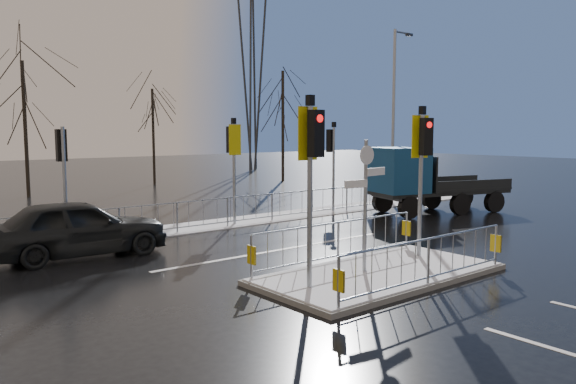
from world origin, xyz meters
TOP-DOWN VIEW (x-y plane):
  - ground at (0.00, 0.00)m, footprint 120.00×120.00m
  - snow_verge at (0.00, 8.60)m, footprint 30.00×2.00m
  - lane_markings at (0.00, -0.33)m, footprint 8.00×11.38m
  - traffic_island at (-0.01, 0.01)m, footprint 6.00×3.04m
  - far_kerb_fixtures at (0.29, 8.09)m, footprint 18.00×0.65m
  - car_far_lane at (-4.75, 6.59)m, footprint 4.83×2.22m
  - flatbed_truck at (8.64, 5.74)m, footprint 6.26×3.70m
  - tree_far_a at (-2.00, 22.00)m, footprint 3.75×3.75m
  - tree_far_b at (6.00, 24.00)m, footprint 3.25×3.25m
  - tree_far_c at (14.00, 21.00)m, footprint 4.00×4.00m
  - street_lamp_right at (10.57, 8.50)m, footprint 1.25×0.18m
  - pylon_wires at (16.88, 30.00)m, footprint 70.00×2.38m

SIDE VIEW (x-z plane):
  - ground at x=0.00m, z-range 0.00..0.00m
  - lane_markings at x=0.00m, z-range 0.00..0.01m
  - snow_verge at x=0.00m, z-range 0.00..0.04m
  - traffic_island at x=-0.01m, z-range -1.68..2.47m
  - car_far_lane at x=-4.75m, z-range 0.00..1.60m
  - far_kerb_fixtures at x=0.29m, z-range -0.90..2.93m
  - flatbed_truck at x=8.64m, z-range 0.09..2.82m
  - tree_far_b at x=6.00m, z-range 1.11..7.25m
  - street_lamp_right at x=10.57m, z-range 0.39..8.39m
  - tree_far_a at x=-2.00m, z-range 1.28..8.36m
  - tree_far_c at x=14.00m, z-range 1.37..8.92m
  - pylon_wires at x=16.88m, z-range 1.05..21.02m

